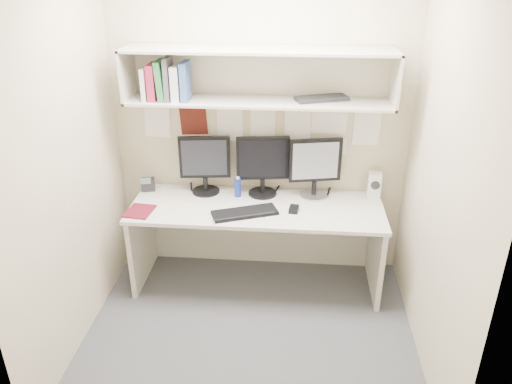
# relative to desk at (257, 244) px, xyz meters

# --- Properties ---
(floor) EXTENTS (2.40, 2.00, 0.01)m
(floor) POSITION_rel_desk_xyz_m (0.00, -0.65, -0.37)
(floor) COLOR #424247
(floor) RESTS_ON ground
(wall_back) EXTENTS (2.40, 0.02, 2.60)m
(wall_back) POSITION_rel_desk_xyz_m (0.00, 0.35, 0.93)
(wall_back) COLOR #BEAF91
(wall_back) RESTS_ON ground
(wall_front) EXTENTS (2.40, 0.02, 2.60)m
(wall_front) POSITION_rel_desk_xyz_m (0.00, -1.65, 0.93)
(wall_front) COLOR #BEAF91
(wall_front) RESTS_ON ground
(wall_left) EXTENTS (0.02, 2.00, 2.60)m
(wall_left) POSITION_rel_desk_xyz_m (-1.20, -0.65, 0.93)
(wall_left) COLOR #BEAF91
(wall_left) RESTS_ON ground
(wall_right) EXTENTS (0.02, 2.00, 2.60)m
(wall_right) POSITION_rel_desk_xyz_m (1.20, -0.65, 0.93)
(wall_right) COLOR #BEAF91
(wall_right) RESTS_ON ground
(desk) EXTENTS (2.00, 0.70, 0.73)m
(desk) POSITION_rel_desk_xyz_m (0.00, 0.00, 0.00)
(desk) COLOR beige
(desk) RESTS_ON floor
(overhead_hutch) EXTENTS (2.00, 0.38, 0.40)m
(overhead_hutch) POSITION_rel_desk_xyz_m (0.00, 0.21, 1.35)
(overhead_hutch) COLOR beige
(overhead_hutch) RESTS_ON wall_back
(pinned_papers) EXTENTS (1.92, 0.01, 0.48)m
(pinned_papers) POSITION_rel_desk_xyz_m (0.00, 0.34, 0.88)
(pinned_papers) COLOR white
(pinned_papers) RESTS_ON wall_back
(monitor_left) EXTENTS (0.42, 0.23, 0.49)m
(monitor_left) POSITION_rel_desk_xyz_m (-0.45, 0.22, 0.63)
(monitor_left) COLOR black
(monitor_left) RESTS_ON desk
(monitor_center) EXTENTS (0.43, 0.24, 0.50)m
(monitor_center) POSITION_rel_desk_xyz_m (0.03, 0.22, 0.63)
(monitor_center) COLOR black
(monitor_center) RESTS_ON desk
(monitor_right) EXTENTS (0.42, 0.23, 0.49)m
(monitor_right) POSITION_rel_desk_xyz_m (0.45, 0.22, 0.63)
(monitor_right) COLOR #A5A5AA
(monitor_right) RESTS_ON desk
(keyboard) EXTENTS (0.53, 0.35, 0.02)m
(keyboard) POSITION_rel_desk_xyz_m (-0.08, -0.16, 0.38)
(keyboard) COLOR black
(keyboard) RESTS_ON desk
(mouse) EXTENTS (0.08, 0.12, 0.03)m
(mouse) POSITION_rel_desk_xyz_m (0.29, -0.07, 0.38)
(mouse) COLOR black
(mouse) RESTS_ON desk
(speaker) EXTENTS (0.11, 0.12, 0.21)m
(speaker) POSITION_rel_desk_xyz_m (0.94, 0.24, 0.47)
(speaker) COLOR silver
(speaker) RESTS_ON desk
(blue_bottle) EXTENTS (0.06, 0.06, 0.17)m
(blue_bottle) POSITION_rel_desk_xyz_m (-0.17, 0.15, 0.45)
(blue_bottle) COLOR navy
(blue_bottle) RESTS_ON desk
(maroon_notebook) EXTENTS (0.22, 0.25, 0.01)m
(maroon_notebook) POSITION_rel_desk_xyz_m (-0.90, -0.19, 0.37)
(maroon_notebook) COLOR #590F1C
(maroon_notebook) RESTS_ON desk
(desk_phone) EXTENTS (0.13, 0.12, 0.13)m
(desk_phone) POSITION_rel_desk_xyz_m (-0.94, 0.21, 0.42)
(desk_phone) COLOR black
(desk_phone) RESTS_ON desk
(book_stack) EXTENTS (0.34, 0.20, 0.32)m
(book_stack) POSITION_rel_desk_xyz_m (-0.69, 0.12, 1.31)
(book_stack) COLOR beige
(book_stack) RESTS_ON overhead_hutch
(hutch_tray) EXTENTS (0.42, 0.27, 0.03)m
(hutch_tray) POSITION_rel_desk_xyz_m (0.47, 0.20, 1.19)
(hutch_tray) COLOR black
(hutch_tray) RESTS_ON overhead_hutch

